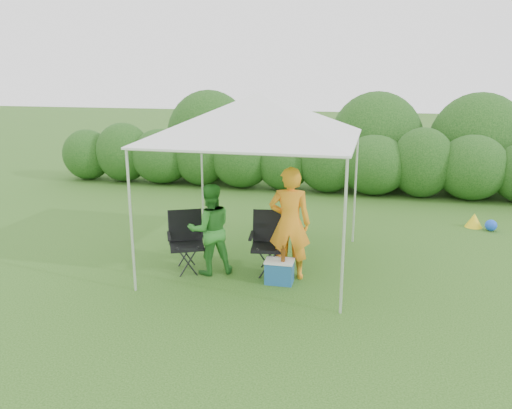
% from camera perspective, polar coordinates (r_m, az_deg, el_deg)
% --- Properties ---
extents(ground, '(70.00, 70.00, 0.00)m').
position_cam_1_polar(ground, '(8.05, -0.64, -7.96)').
color(ground, '#396820').
extents(hedge, '(14.72, 1.53, 1.80)m').
position_cam_1_polar(hedge, '(13.51, 5.84, 4.97)').
color(hedge, '#26531A').
rests_on(hedge, ground).
extents(canopy, '(3.10, 3.10, 2.83)m').
position_cam_1_polar(canopy, '(7.93, 0.22, 10.09)').
color(canopy, silver).
rests_on(canopy, ground).
extents(chair_right, '(0.67, 0.62, 0.98)m').
position_cam_1_polar(chair_right, '(8.00, 1.54, -3.86)').
color(chair_right, black).
rests_on(chair_right, ground).
extents(chair_left, '(0.73, 0.71, 0.96)m').
position_cam_1_polar(chair_left, '(8.16, -7.99, -3.70)').
color(chair_left, black).
rests_on(chair_left, ground).
extents(man, '(0.68, 0.48, 1.77)m').
position_cam_1_polar(man, '(7.67, 3.87, -2.15)').
color(man, orange).
rests_on(man, ground).
extents(woman, '(0.89, 0.84, 1.46)m').
position_cam_1_polar(woman, '(7.90, -5.26, -2.83)').
color(woman, '#2D7E29').
rests_on(woman, ground).
extents(cooler, '(0.44, 0.33, 0.37)m').
position_cam_1_polar(cooler, '(7.68, 2.70, -7.63)').
color(cooler, '#1E558D').
rests_on(cooler, ground).
extents(bottle, '(0.07, 0.07, 0.25)m').
position_cam_1_polar(bottle, '(7.52, 3.12, -5.63)').
color(bottle, '#592D0C').
rests_on(bottle, cooler).
extents(lawn_toy, '(0.58, 0.49, 0.29)m').
position_cam_1_polar(lawn_toy, '(11.29, 24.07, -1.80)').
color(lawn_toy, yellow).
rests_on(lawn_toy, ground).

